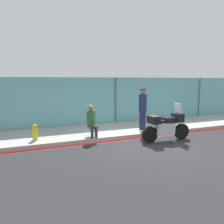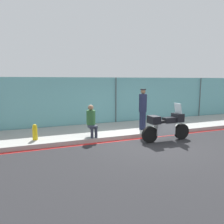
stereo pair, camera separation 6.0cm
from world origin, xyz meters
name	(u,v)px [view 2 (the right image)]	position (x,y,z in m)	size (l,w,h in m)	color
ground_plane	(153,143)	(0.00, 0.00, 0.00)	(120.00, 120.00, 0.00)	#262628
sidewalk	(127,129)	(0.00, 2.33, 0.09)	(43.31, 2.87, 0.17)	#9E9E99
curb_paint_stripe	(142,138)	(0.00, 0.80, 0.00)	(43.31, 0.18, 0.01)	red
storefront_fence	(115,101)	(0.00, 3.86, 1.30)	(41.14, 0.17, 2.60)	#6BB2B7
motorcycle	(166,126)	(0.66, 0.09, 0.62)	(2.18, 0.51, 1.53)	black
officer_standing	(143,109)	(0.47, 1.64, 1.15)	(0.36, 0.36, 1.89)	#191E38
person_seated_on_curb	(91,119)	(-2.09, 1.35, 0.88)	(0.37, 0.66, 1.29)	#2D3342
fire_hydrant	(35,132)	(-4.29, 1.57, 0.48)	(0.19, 0.24, 0.61)	gold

